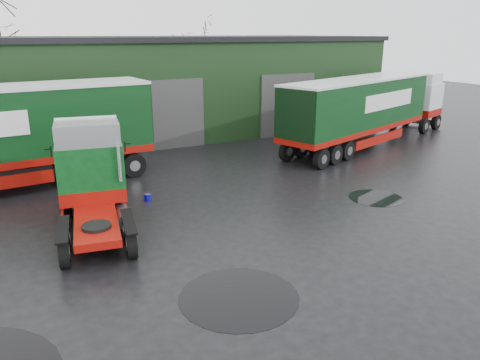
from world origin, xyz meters
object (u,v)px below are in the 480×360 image
at_px(lorry_right, 358,114).
at_px(wash_bucket, 148,197).
at_px(warehouse, 141,85).
at_px(tree_back_b, 194,64).
at_px(tree_back_a, 2,57).
at_px(hero_tractor, 92,184).

bearing_deg(lorry_right, wash_bucket, -95.31).
distance_m(warehouse, tree_back_b, 12.82).
distance_m(warehouse, wash_bucket, 15.00).
xyz_separation_m(wash_bucket, tree_back_a, (-4.03, 24.15, 4.62)).
distance_m(hero_tractor, tree_back_b, 30.43).
height_order(lorry_right, tree_back_b, tree_back_b).
xyz_separation_m(hero_tractor, lorry_right, (16.12, 5.68, 0.22)).
bearing_deg(tree_back_a, wash_bucket, -80.53).
bearing_deg(hero_tractor, wash_bucket, 54.23).
bearing_deg(warehouse, wash_bucket, -105.69).
height_order(lorry_right, tree_back_a, tree_back_a).
height_order(wash_bucket, tree_back_b, tree_back_b).
xyz_separation_m(lorry_right, wash_bucket, (-13.60, -3.15, -1.92)).
distance_m(warehouse, tree_back_a, 12.90).
height_order(hero_tractor, wash_bucket, hero_tractor).
bearing_deg(warehouse, hero_tractor, -111.29).
xyz_separation_m(wash_bucket, tree_back_b, (11.97, 24.15, 3.62)).
xyz_separation_m(tree_back_a, tree_back_b, (16.00, 0.00, -1.00)).
relative_size(tree_back_a, tree_back_b, 1.27).
height_order(hero_tractor, lorry_right, lorry_right).
relative_size(lorry_right, tree_back_b, 2.08).
bearing_deg(tree_back_b, hero_tractor, -118.52).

